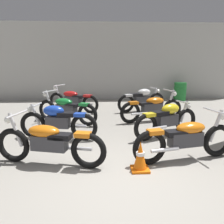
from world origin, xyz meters
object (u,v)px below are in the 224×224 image
(motorcycle_right_row_0, at_px, (186,138))
(traffic_cone, at_px, (140,157))
(motorcycle_right_row_3, at_px, (142,99))
(motorcycle_left_row_0, at_px, (49,142))
(motorcycle_left_row_2, at_px, (66,108))
(motorcycle_right_row_1, at_px, (167,119))
(oil_drum, at_px, (180,92))
(motorcycle_right_row_2, at_px, (152,107))
(motorcycle_left_row_1, at_px, (58,121))
(motorcycle_left_row_3, at_px, (73,99))

(motorcycle_right_row_0, bearing_deg, traffic_cone, -157.87)
(motorcycle_right_row_0, distance_m, motorcycle_right_row_3, 4.55)
(motorcycle_left_row_0, distance_m, motorcycle_right_row_3, 5.27)
(motorcycle_right_row_0, distance_m, traffic_cone, 1.05)
(motorcycle_right_row_0, xyz_separation_m, traffic_cone, (-0.96, -0.39, -0.19))
(motorcycle_left_row_2, xyz_separation_m, traffic_cone, (1.71, -3.40, -0.19))
(motorcycle_left_row_2, bearing_deg, traffic_cone, -63.32)
(motorcycle_right_row_1, height_order, oil_drum, motorcycle_right_row_1)
(motorcycle_right_row_2, relative_size, traffic_cone, 3.90)
(motorcycle_left_row_0, relative_size, oil_drum, 2.50)
(motorcycle_left_row_1, bearing_deg, motorcycle_right_row_2, 30.46)
(motorcycle_right_row_2, height_order, oil_drum, motorcycle_right_row_2)
(motorcycle_left_row_1, bearing_deg, motorcycle_left_row_2, 89.38)
(motorcycle_left_row_0, bearing_deg, motorcycle_left_row_2, 91.02)
(motorcycle_left_row_1, distance_m, motorcycle_right_row_0, 3.05)
(motorcycle_left_row_0, relative_size, motorcycle_right_row_2, 1.01)
(motorcycle_left_row_0, xyz_separation_m, motorcycle_right_row_0, (2.61, 0.05, 0.00))
(motorcycle_right_row_1, distance_m, traffic_cone, 2.13)
(motorcycle_left_row_1, distance_m, traffic_cone, 2.53)
(motorcycle_right_row_3, height_order, oil_drum, motorcycle_right_row_3)
(motorcycle_left_row_1, xyz_separation_m, motorcycle_right_row_2, (2.71, 1.59, -0.01))
(motorcycle_right_row_1, bearing_deg, motorcycle_left_row_2, 150.58)
(motorcycle_left_row_3, relative_size, motorcycle_right_row_1, 1.06)
(motorcycle_right_row_3, bearing_deg, motorcycle_left_row_1, -130.51)
(motorcycle_left_row_0, distance_m, motorcycle_right_row_2, 4.07)
(motorcycle_left_row_2, distance_m, oil_drum, 6.15)
(motorcycle_left_row_0, xyz_separation_m, motorcycle_right_row_2, (2.64, 3.09, 0.00))
(motorcycle_right_row_2, distance_m, oil_drum, 4.32)
(oil_drum, bearing_deg, motorcycle_right_row_3, -134.76)
(motorcycle_right_row_1, bearing_deg, motorcycle_right_row_3, 91.66)
(motorcycle_left_row_0, bearing_deg, oil_drum, 54.96)
(motorcycle_right_row_2, bearing_deg, motorcycle_left_row_2, -179.29)
(motorcycle_left_row_3, relative_size, motorcycle_right_row_0, 0.91)
(motorcycle_left_row_0, relative_size, motorcycle_right_row_0, 0.99)
(motorcycle_right_row_0, relative_size, motorcycle_right_row_2, 1.02)
(motorcycle_right_row_0, xyz_separation_m, motorcycle_right_row_2, (0.02, 3.04, 0.00))
(motorcycle_left_row_3, xyz_separation_m, motorcycle_right_row_3, (2.59, -0.13, 0.01))
(motorcycle_right_row_1, bearing_deg, motorcycle_right_row_0, -91.90)
(motorcycle_left_row_3, distance_m, traffic_cone, 5.34)
(motorcycle_left_row_1, relative_size, motorcycle_right_row_2, 0.93)
(motorcycle_right_row_0, bearing_deg, motorcycle_left_row_0, -178.86)
(motorcycle_left_row_0, height_order, motorcycle_left_row_3, same)
(motorcycle_left_row_0, bearing_deg, motorcycle_right_row_3, 60.76)
(motorcycle_left_row_3, relative_size, oil_drum, 2.29)
(motorcycle_left_row_3, bearing_deg, motorcycle_right_row_3, -2.85)
(motorcycle_right_row_2, bearing_deg, traffic_cone, -105.96)
(motorcycle_right_row_0, bearing_deg, motorcycle_left_row_2, 131.57)
(motorcycle_left_row_1, xyz_separation_m, motorcycle_left_row_3, (0.05, 3.23, -0.01))
(motorcycle_left_row_2, height_order, motorcycle_right_row_3, motorcycle_left_row_2)
(motorcycle_right_row_0, distance_m, motorcycle_right_row_2, 3.04)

